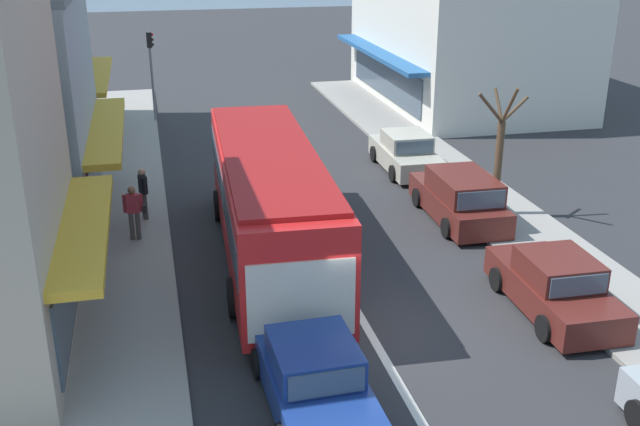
% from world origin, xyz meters
% --- Properties ---
extents(ground_plane, '(140.00, 140.00, 0.00)m').
position_xyz_m(ground_plane, '(0.00, 0.00, 0.00)').
color(ground_plane, '#2D2D30').
extents(lane_centre_line, '(0.20, 28.00, 0.01)m').
position_xyz_m(lane_centre_line, '(0.00, 4.00, 0.00)').
color(lane_centre_line, silver).
rests_on(lane_centre_line, ground).
extents(sidewalk_left, '(5.20, 44.00, 0.14)m').
position_xyz_m(sidewalk_left, '(-6.80, 6.00, 0.07)').
color(sidewalk_left, gray).
rests_on(sidewalk_left, ground).
extents(kerb_right, '(2.80, 44.00, 0.12)m').
position_xyz_m(kerb_right, '(6.20, 6.00, 0.06)').
color(kerb_right, gray).
rests_on(kerb_right, ground).
extents(shopfront_far_end, '(7.39, 9.18, 7.37)m').
position_xyz_m(shopfront_far_end, '(-10.18, 18.92, 3.68)').
color(shopfront_far_end, '#84939E').
rests_on(shopfront_far_end, ground).
extents(building_right_far, '(9.38, 13.28, 9.43)m').
position_xyz_m(building_right_far, '(11.48, 21.82, 4.71)').
color(building_right_far, silver).
rests_on(building_right_far, ground).
extents(city_bus, '(3.10, 10.96, 3.23)m').
position_xyz_m(city_bus, '(-1.54, 4.44, 1.88)').
color(city_bus, red).
rests_on(city_bus, ground).
extents(sedan_queue_gap_filler, '(1.98, 4.24, 1.47)m').
position_xyz_m(sedan_queue_gap_filler, '(-1.88, -2.42, 0.66)').
color(sedan_queue_gap_filler, navy).
rests_on(sedan_queue_gap_filler, ground).
extents(parked_sedan_kerb_second, '(1.98, 4.24, 1.47)m').
position_xyz_m(parked_sedan_kerb_second, '(4.59, 0.02, 0.66)').
color(parked_sedan_kerb_second, '#561E19').
rests_on(parked_sedan_kerb_second, ground).
extents(parked_wagon_kerb_third, '(2.01, 4.54, 1.58)m').
position_xyz_m(parked_wagon_kerb_third, '(4.73, 6.06, 0.75)').
color(parked_wagon_kerb_third, '#561E19').
rests_on(parked_wagon_kerb_third, ground).
extents(parked_sedan_kerb_rear, '(1.96, 4.23, 1.47)m').
position_xyz_m(parked_sedan_kerb_rear, '(4.79, 11.36, 0.66)').
color(parked_sedan_kerb_rear, '#B7B29E').
rests_on(parked_sedan_kerb_rear, ground).
extents(traffic_light_downstreet, '(0.33, 0.24, 4.20)m').
position_xyz_m(traffic_light_downstreet, '(-4.24, 20.79, 2.85)').
color(traffic_light_downstreet, gray).
rests_on(traffic_light_downstreet, ground).
extents(street_tree_right, '(1.67, 1.53, 4.33)m').
position_xyz_m(street_tree_right, '(5.95, 6.09, 1.99)').
color(street_tree_right, brown).
rests_on(street_tree_right, ground).
extents(pedestrian_with_handbag_near, '(0.65, 0.25, 1.63)m').
position_xyz_m(pedestrian_with_handbag_near, '(-5.17, 6.48, 1.07)').
color(pedestrian_with_handbag_near, '#4C4742').
rests_on(pedestrian_with_handbag_near, sidewalk_left).
extents(pedestrian_browsing_midblock, '(0.29, 0.56, 1.63)m').
position_xyz_m(pedestrian_browsing_midblock, '(-4.89, 8.14, 1.07)').
color(pedestrian_browsing_midblock, '#4C4742').
rests_on(pedestrian_browsing_midblock, sidewalk_left).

